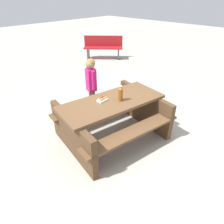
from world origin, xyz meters
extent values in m
plane|color=#ADA599|center=(0.00, 0.00, 0.00)|extent=(30.00, 30.00, 0.00)
cube|color=brown|center=(0.00, 0.00, 0.72)|extent=(1.91, 1.07, 0.05)
cube|color=brown|center=(0.10, 0.55, 0.43)|extent=(1.82, 0.60, 0.04)
cube|color=brown|center=(-0.10, -0.55, 0.43)|extent=(1.82, 0.60, 0.04)
cube|color=#4D3520|center=(0.77, -0.14, 0.35)|extent=(0.35, 1.40, 0.70)
cube|color=#4D3520|center=(-0.77, 0.14, 0.35)|extent=(0.35, 1.40, 0.70)
cylinder|color=brown|center=(-0.10, 0.10, 0.86)|extent=(0.08, 0.08, 0.21)
cone|color=brown|center=(-0.10, 0.10, 0.98)|extent=(0.07, 0.07, 0.04)
cylinder|color=silver|center=(-0.10, 0.10, 1.01)|extent=(0.04, 0.04, 0.02)
cube|color=white|center=(0.12, -0.11, 0.77)|extent=(0.18, 0.12, 0.03)
cube|color=#D8B272|center=(0.12, -0.11, 0.80)|extent=(0.15, 0.06, 0.04)
cylinder|color=maroon|center=(0.12, -0.11, 0.82)|extent=(0.14, 0.03, 0.03)
ellipsoid|color=maroon|center=(0.12, -0.11, 0.83)|extent=(0.07, 0.03, 0.01)
cylinder|color=brown|center=(-0.28, -0.83, 0.28)|extent=(0.09, 0.09, 0.55)
cylinder|color=brown|center=(-0.32, -0.95, 0.28)|extent=(0.09, 0.09, 0.55)
cube|color=#D11E72|center=(-0.30, -0.89, 0.79)|extent=(0.22, 0.22, 0.47)
cylinder|color=#D11E72|center=(-0.27, -0.78, 0.81)|extent=(0.07, 0.07, 0.40)
cylinder|color=#D11E72|center=(-0.33, -1.00, 0.81)|extent=(0.07, 0.07, 0.40)
sphere|color=#997051|center=(-0.30, -0.89, 1.11)|extent=(0.18, 0.18, 0.18)
sphere|color=olive|center=(-0.32, -0.89, 1.13)|extent=(0.17, 0.17, 0.17)
cube|color=maroon|center=(-3.34, -3.72, 0.43)|extent=(1.31, 1.38, 0.04)
cube|color=maroon|center=(-3.47, -3.84, 0.65)|extent=(1.04, 1.13, 0.40)
cube|color=#4C4C51|center=(-2.94, -4.16, 0.21)|extent=(0.31, 0.29, 0.41)
cube|color=#4C4C51|center=(-3.75, -3.28, 0.21)|extent=(0.31, 0.29, 0.41)
camera|label=1|loc=(2.14, 2.08, 2.34)|focal=32.01mm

